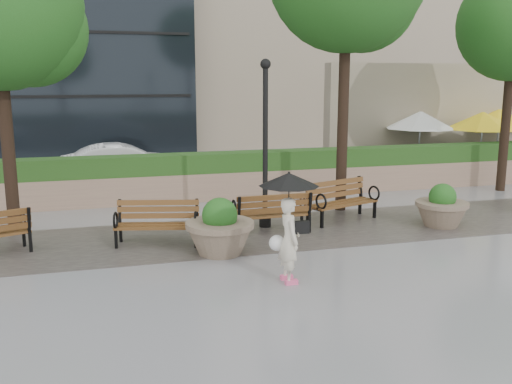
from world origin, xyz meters
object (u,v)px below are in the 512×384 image
object	(u,v)px
planter_left	(220,232)
pedestrian	(289,217)
bench_1	(158,232)
planter_right	(442,210)
lamppost	(265,155)
car_right	(124,164)
bench_3	(342,209)
bench_2	(272,221)

from	to	relation	value
planter_left	pedestrian	xyz separation A→B (m)	(0.80, -1.86, 0.71)
bench_1	pedestrian	bearing A→B (deg)	-41.68
planter_right	pedestrian	distance (m)	5.42
lamppost	car_right	distance (m)	7.40
planter_right	lamppost	size ratio (longest dim) A/B	0.32
bench_3	bench_2	bearing A→B (deg)	177.82
planter_left	planter_right	bearing A→B (deg)	7.20
bench_1	lamppost	distance (m)	3.09
bench_1	bench_2	xyz separation A→B (m)	(2.60, 0.26, 0.00)
bench_1	bench_3	bearing A→B (deg)	24.34
bench_2	planter_left	bearing A→B (deg)	39.34
car_right	bench_2	bearing A→B (deg)	-161.89
pedestrian	bench_1	bearing A→B (deg)	34.45
bench_2	planter_left	distance (m)	1.91
bench_2	planter_right	distance (m)	4.10
bench_3	bench_1	bearing A→B (deg)	171.69
planter_right	lamppost	xyz separation A→B (m)	(-4.05, 1.09, 1.31)
planter_left	pedestrian	world-z (taller)	pedestrian
planter_left	car_right	size ratio (longest dim) A/B	0.34
planter_right	bench_3	bearing A→B (deg)	151.47
bench_1	bench_2	world-z (taller)	bench_2
bench_1	pedestrian	distance (m)	3.54
bench_2	lamppost	bearing A→B (deg)	-91.84
pedestrian	planter_left	bearing A→B (deg)	23.31
bench_1	planter_left	bearing A→B (deg)	-26.48
bench_1	bench_2	bearing A→B (deg)	19.45
bench_2	car_right	size ratio (longest dim) A/B	0.44
bench_3	planter_right	bearing A→B (deg)	-47.39
bench_1	bench_3	xyz separation A→B (m)	(4.60, 0.86, 0.02)
bench_2	bench_3	bearing A→B (deg)	-163.88
bench_3	lamppost	xyz separation A→B (m)	(-1.98, -0.04, 1.42)
planter_left	car_right	bearing A→B (deg)	99.56
planter_right	car_right	bearing A→B (deg)	131.69
car_right	lamppost	bearing A→B (deg)	-160.17
bench_2	planter_right	xyz separation A→B (m)	(4.06, -0.53, 0.13)
bench_2	bench_3	distance (m)	2.09
bench_2	lamppost	distance (m)	1.54
planter_right	pedestrian	world-z (taller)	pedestrian
planter_left	lamppost	xyz separation A→B (m)	(1.48, 1.79, 1.26)
bench_3	car_right	bearing A→B (deg)	107.32
lamppost	car_right	size ratio (longest dim) A/B	0.97
bench_1	lamppost	xyz separation A→B (m)	(2.61, 0.82, 1.44)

